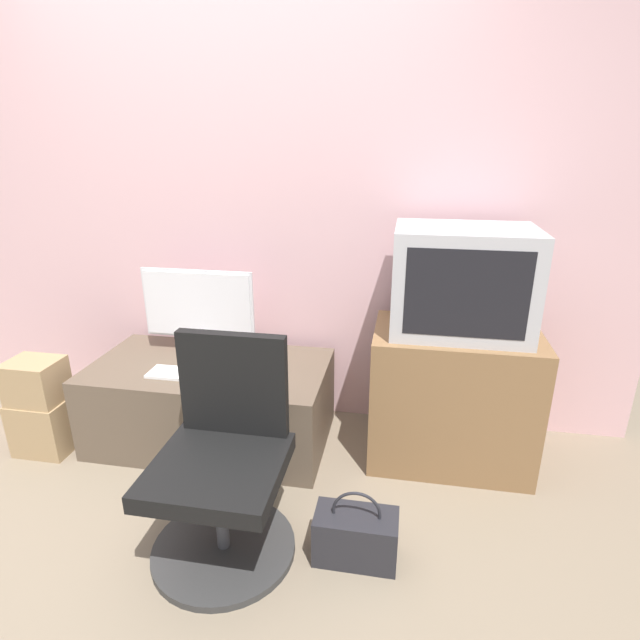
{
  "coord_description": "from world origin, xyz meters",
  "views": [
    {
      "loc": [
        0.95,
        -1.35,
        1.57
      ],
      "look_at": [
        0.52,
        1.01,
        0.7
      ],
      "focal_mm": 28.0,
      "sensor_mm": 36.0,
      "label": 1
    }
  ],
  "objects_px": {
    "main_monitor": "(199,311)",
    "keyboard": "(183,374)",
    "handbag": "(356,536)",
    "cardboard_box_lower": "(45,425)",
    "office_chair": "(224,469)",
    "crt_tv": "(462,281)",
    "mouse": "(224,379)"
  },
  "relations": [
    {
      "from": "main_monitor",
      "to": "cardboard_box_lower",
      "type": "height_order",
      "value": "main_monitor"
    },
    {
      "from": "keyboard",
      "to": "office_chair",
      "type": "height_order",
      "value": "office_chair"
    },
    {
      "from": "main_monitor",
      "to": "mouse",
      "type": "relative_size",
      "value": 11.87
    },
    {
      "from": "handbag",
      "to": "keyboard",
      "type": "bearing_deg",
      "value": 149.25
    },
    {
      "from": "keyboard",
      "to": "office_chair",
      "type": "bearing_deg",
      "value": -53.54
    },
    {
      "from": "crt_tv",
      "to": "office_chair",
      "type": "bearing_deg",
      "value": -139.32
    },
    {
      "from": "main_monitor",
      "to": "office_chair",
      "type": "distance_m",
      "value": 1.03
    },
    {
      "from": "crt_tv",
      "to": "office_chair",
      "type": "xyz_separation_m",
      "value": [
        -0.92,
        -0.79,
        -0.59
      ]
    },
    {
      "from": "main_monitor",
      "to": "cardboard_box_lower",
      "type": "distance_m",
      "value": 1.0
    },
    {
      "from": "crt_tv",
      "to": "cardboard_box_lower",
      "type": "xyz_separation_m",
      "value": [
        -2.1,
        -0.33,
        -0.8
      ]
    },
    {
      "from": "handbag",
      "to": "office_chair",
      "type": "bearing_deg",
      "value": -179.29
    },
    {
      "from": "keyboard",
      "to": "cardboard_box_lower",
      "type": "bearing_deg",
      "value": -171.49
    },
    {
      "from": "crt_tv",
      "to": "handbag",
      "type": "distance_m",
      "value": 1.21
    },
    {
      "from": "crt_tv",
      "to": "cardboard_box_lower",
      "type": "relative_size",
      "value": 2.17
    },
    {
      "from": "mouse",
      "to": "main_monitor",
      "type": "bearing_deg",
      "value": 127.99
    },
    {
      "from": "main_monitor",
      "to": "crt_tv",
      "type": "relative_size",
      "value": 0.98
    },
    {
      "from": "keyboard",
      "to": "crt_tv",
      "type": "xyz_separation_m",
      "value": [
        1.34,
        0.22,
        0.49
      ]
    },
    {
      "from": "office_chair",
      "to": "handbag",
      "type": "distance_m",
      "value": 0.58
    },
    {
      "from": "keyboard",
      "to": "mouse",
      "type": "relative_size",
      "value": 6.73
    },
    {
      "from": "main_monitor",
      "to": "keyboard",
      "type": "height_order",
      "value": "main_monitor"
    },
    {
      "from": "mouse",
      "to": "office_chair",
      "type": "distance_m",
      "value": 0.59
    },
    {
      "from": "cardboard_box_lower",
      "to": "handbag",
      "type": "distance_m",
      "value": 1.76
    },
    {
      "from": "main_monitor",
      "to": "office_chair",
      "type": "height_order",
      "value": "main_monitor"
    },
    {
      "from": "crt_tv",
      "to": "office_chair",
      "type": "height_order",
      "value": "crt_tv"
    },
    {
      "from": "mouse",
      "to": "handbag",
      "type": "bearing_deg",
      "value": -36.75
    },
    {
      "from": "main_monitor",
      "to": "mouse",
      "type": "bearing_deg",
      "value": -52.01
    },
    {
      "from": "mouse",
      "to": "crt_tv",
      "type": "bearing_deg",
      "value": 12.5
    },
    {
      "from": "cardboard_box_lower",
      "to": "handbag",
      "type": "xyz_separation_m",
      "value": [
        1.7,
        -0.45,
        -0.04
      ]
    },
    {
      "from": "crt_tv",
      "to": "handbag",
      "type": "xyz_separation_m",
      "value": [
        -0.39,
        -0.78,
        -0.84
      ]
    },
    {
      "from": "cardboard_box_lower",
      "to": "mouse",
      "type": "bearing_deg",
      "value": 5.0
    },
    {
      "from": "crt_tv",
      "to": "office_chair",
      "type": "distance_m",
      "value": 1.35
    },
    {
      "from": "main_monitor",
      "to": "handbag",
      "type": "relative_size",
      "value": 1.91
    }
  ]
}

